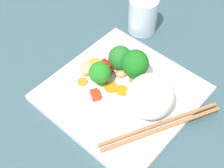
% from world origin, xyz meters
% --- Properties ---
extents(ground_plane, '(1.10, 1.10, 0.02)m').
position_xyz_m(ground_plane, '(0.00, 0.00, -0.01)').
color(ground_plane, '#35505A').
extents(square_plate, '(0.27, 0.27, 0.01)m').
position_xyz_m(square_plate, '(0.00, 0.00, 0.01)').
color(square_plate, white).
rests_on(square_plate, ground_plane).
extents(rice_mound, '(0.11, 0.12, 0.08)m').
position_xyz_m(rice_mound, '(-0.07, -0.00, 0.05)').
color(rice_mound, white).
rests_on(rice_mound, square_plate).
extents(broccoli_floret_0, '(0.04, 0.04, 0.06)m').
position_xyz_m(broccoli_floret_0, '(0.04, 0.01, 0.05)').
color(broccoli_floret_0, '#629D41').
rests_on(broccoli_floret_0, square_plate).
extents(broccoli_floret_1, '(0.05, 0.05, 0.08)m').
position_xyz_m(broccoli_floret_1, '(-0.00, -0.04, 0.06)').
color(broccoli_floret_1, '#63A042').
rests_on(broccoli_floret_1, square_plate).
extents(broccoli_floret_2, '(0.05, 0.05, 0.06)m').
position_xyz_m(broccoli_floret_2, '(0.04, -0.04, 0.05)').
color(broccoli_floret_2, '#79B560').
rests_on(broccoli_floret_2, square_plate).
extents(carrot_slice_0, '(0.03, 0.03, 0.01)m').
position_xyz_m(carrot_slice_0, '(0.00, 0.00, 0.02)').
color(carrot_slice_0, orange).
rests_on(carrot_slice_0, square_plate).
extents(carrot_slice_1, '(0.03, 0.03, 0.01)m').
position_xyz_m(carrot_slice_1, '(0.02, 0.01, 0.02)').
color(carrot_slice_1, orange).
rests_on(carrot_slice_1, square_plate).
extents(carrot_slice_2, '(0.03, 0.03, 0.00)m').
position_xyz_m(carrot_slice_2, '(0.07, 0.04, 0.01)').
color(carrot_slice_2, orange).
rests_on(carrot_slice_2, square_plate).
extents(carrot_slice_3, '(0.04, 0.04, 0.01)m').
position_xyz_m(carrot_slice_3, '(0.09, -0.02, 0.02)').
color(carrot_slice_3, orange).
rests_on(carrot_slice_3, square_plate).
extents(pepper_chunk_0, '(0.03, 0.03, 0.02)m').
position_xyz_m(pepper_chunk_0, '(0.06, -0.02, 0.02)').
color(pepper_chunk_0, red).
rests_on(pepper_chunk_0, square_plate).
extents(pepper_chunk_1, '(0.03, 0.02, 0.01)m').
position_xyz_m(pepper_chunk_1, '(0.03, 0.05, 0.02)').
color(pepper_chunk_1, red).
rests_on(pepper_chunk_1, square_plate).
extents(chicken_piece_0, '(0.04, 0.04, 0.02)m').
position_xyz_m(chicken_piece_0, '(0.09, 0.01, 0.02)').
color(chicken_piece_0, tan).
rests_on(chicken_piece_0, square_plate).
extents(chicken_piece_1, '(0.03, 0.03, 0.02)m').
position_xyz_m(chicken_piece_1, '(0.03, -0.03, 0.02)').
color(chicken_piece_1, tan).
rests_on(chicken_piece_1, square_plate).
extents(chicken_piece_2, '(0.04, 0.03, 0.03)m').
position_xyz_m(chicken_piece_2, '(0.07, 0.00, 0.03)').
color(chicken_piece_2, tan).
rests_on(chicken_piece_2, square_plate).
extents(chopstick_pair, '(0.12, 0.22, 0.01)m').
position_xyz_m(chopstick_pair, '(-0.11, 0.02, 0.02)').
color(chopstick_pair, '#996A41').
rests_on(chopstick_pair, square_plate).
extents(drinking_glass, '(0.07, 0.07, 0.09)m').
position_xyz_m(drinking_glass, '(0.09, -0.18, 0.04)').
color(drinking_glass, silver).
rests_on(drinking_glass, ground_plane).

